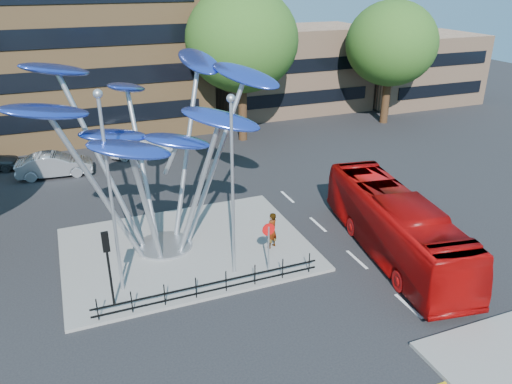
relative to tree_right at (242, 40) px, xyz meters
name	(u,v)px	position (x,y,z in m)	size (l,w,h in m)	color
ground	(247,315)	(-8.00, -22.00, -8.04)	(120.00, 120.00, 0.00)	black
traffic_island	(187,249)	(-9.00, -16.00, -7.96)	(12.00, 9.00, 0.15)	slate
low_building_near	(290,69)	(8.00, 8.00, -4.04)	(15.00, 8.00, 8.00)	tan
low_building_far	(417,68)	(22.00, 6.00, -4.54)	(12.00, 8.00, 7.00)	tan
tree_right	(242,40)	(0.00, 0.00, 0.00)	(8.80, 8.80, 12.11)	black
tree_far	(391,44)	(14.00, 0.00, -0.93)	(8.00, 8.00, 10.81)	black
leaf_sculpture	(151,116)	(-10.07, -15.32, -1.16)	(12.72, 9.54, 9.51)	#9EA0A5
street_lamp_left	(109,179)	(-12.50, -18.50, -2.68)	(0.36, 0.36, 8.80)	#9EA0A5
street_lamp_right	(232,173)	(-7.50, -19.00, -2.94)	(0.36, 0.36, 8.30)	#9EA0A5
traffic_light_island	(107,254)	(-13.00, -19.50, -5.42)	(0.28, 0.18, 3.42)	black
no_entry_sign_island	(269,239)	(-6.00, -19.48, -6.22)	(0.60, 0.10, 2.45)	#9EA0A5
pedestrian_railing_front	(211,286)	(-9.00, -20.30, -7.48)	(10.00, 0.06, 1.00)	black
red_bus	(395,225)	(0.43, -20.10, -6.45)	(2.66, 11.37, 3.17)	#9A0707
pedestrian	(272,230)	(-5.00, -17.55, -6.94)	(0.69, 0.45, 1.90)	gray
parked_car_mid	(54,165)	(-14.82, -2.88, -7.22)	(1.73, 4.95, 1.63)	#9FA1A6
parked_car_right	(141,148)	(-8.60, -1.05, -7.36)	(1.91, 4.69, 1.36)	white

